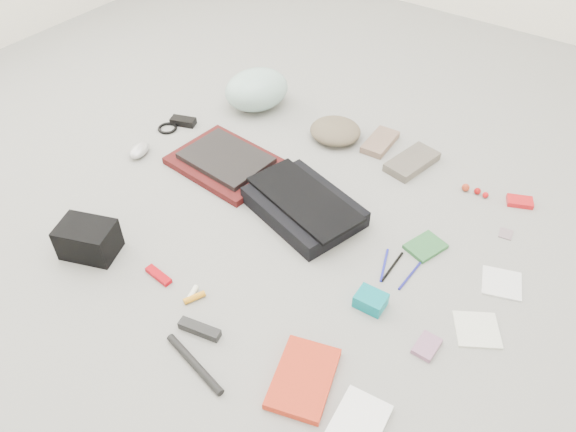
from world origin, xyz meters
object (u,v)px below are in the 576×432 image
Objects in this scene: messenger_bag at (304,207)px; accordion_wallet at (371,300)px; laptop at (226,158)px; bike_helmet at (257,90)px; camera_bag at (88,239)px; book_red at (303,378)px.

accordion_wallet is at bearing -13.15° from messenger_bag.
messenger_bag is 0.40m from laptop.
laptop is at bearing -44.08° from bike_helmet.
accordion_wallet is at bearing 0.79° from camera_bag.
messenger_bag is at bearing 107.49° from book_red.
book_red is at bearing -39.60° from messenger_bag.
laptop is 0.84m from accordion_wallet.
accordion_wallet is (0.86, 0.34, -0.04)m from camera_bag.
laptop is at bearing -171.15° from messenger_bag.
camera_bag is at bearing -91.20° from laptop.
camera_bag is 1.99× the size of accordion_wallet.
messenger_bag reaches higher than accordion_wallet.
messenger_bag is at bearing 29.53° from camera_bag.
bike_helmet reaches higher than camera_bag.
laptop is 1.80× the size of camera_bag.
accordion_wallet is at bearing -14.05° from laptop.
bike_helmet is 1.62× the size of camera_bag.
laptop is at bearing 63.13° from camera_bag.
camera_bag is at bearing -60.49° from bike_helmet.
camera_bag is at bearing -161.10° from accordion_wallet.
book_red is at bearing -23.23° from bike_helmet.
messenger_bag is 0.74m from bike_helmet.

